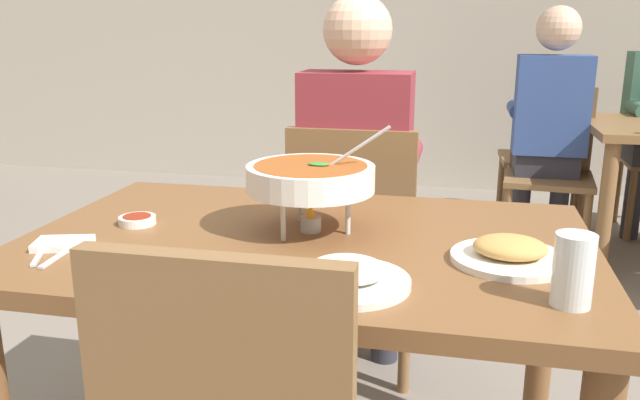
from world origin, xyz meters
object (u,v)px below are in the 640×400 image
chair_diner_main (355,237)px  chair_bg_corner (556,147)px  curry_bowl (310,178)px  drink_glass (573,274)px  diner_main (357,168)px  rice_plate (347,276)px  dining_table_main (306,281)px  sauce_dish (137,220)px  appetizer_plate (510,253)px  chair_bg_middle (550,162)px  patron_bg_middle (549,118)px

chair_diner_main → chair_bg_corner: bearing=65.2°
curry_bowl → drink_glass: 0.63m
diner_main → curry_bowl: 0.70m
rice_plate → dining_table_main: bearing=118.5°
sauce_dish → drink_glass: (0.97, -0.28, 0.05)m
chair_diner_main → rice_plate: bearing=-81.6°
appetizer_plate → chair_bg_middle: chair_bg_middle is taller
diner_main → chair_bg_corner: (0.89, 1.90, -0.24)m
curry_bowl → patron_bg_middle: 2.25m
sauce_dish → dining_table_main: bearing=-1.4°
diner_main → patron_bg_middle: (0.78, 1.42, 0.00)m
appetizer_plate → chair_bg_corner: 2.76m
appetizer_plate → drink_glass: size_ratio=1.85×
chair_diner_main → appetizer_plate: bearing=-60.0°
sauce_dish → drink_glass: 1.01m
chair_diner_main → drink_glass: chair_diner_main is taller
appetizer_plate → patron_bg_middle: bearing=81.5°
dining_table_main → appetizer_plate: appetizer_plate is taller
diner_main → appetizer_plate: (0.45, -0.81, 0.01)m
chair_diner_main → chair_bg_corner: size_ratio=1.00×
patron_bg_middle → chair_bg_middle: bearing=55.9°
dining_table_main → chair_bg_corner: size_ratio=1.44×
diner_main → sauce_dish: 0.85m
dining_table_main → rice_plate: bearing=-61.5°
sauce_dish → chair_diner_main: bearing=58.4°
diner_main → sauce_dish: bearing=-120.4°
dining_table_main → chair_bg_middle: bearing=69.8°
curry_bowl → appetizer_plate: size_ratio=1.39×
curry_bowl → chair_bg_corner: (0.89, 2.59, -0.36)m
curry_bowl → chair_bg_middle: bearing=69.4°
rice_plate → drink_glass: bearing=-0.3°
rice_plate → sauce_dish: bearing=154.5°
chair_diner_main → diner_main: diner_main is taller
chair_diner_main → sauce_dish: chair_diner_main is taller
dining_table_main → chair_diner_main: size_ratio=1.44×
curry_bowl → chair_bg_middle: curry_bowl is taller
dining_table_main → sauce_dish: 0.45m
chair_bg_middle → chair_bg_corner: bearing=79.2°
curry_bowl → sauce_dish: 0.45m
chair_diner_main → chair_bg_middle: (0.81, 1.49, 0.00)m
rice_plate → appetizer_plate: (0.31, 0.19, 0.00)m
dining_table_main → drink_glass: (0.54, -0.26, 0.17)m
curry_bowl → rice_plate: curry_bowl is taller
diner_main → curry_bowl: diner_main is taller
chair_diner_main → rice_plate: 1.01m
chair_diner_main → patron_bg_middle: size_ratio=0.69×
appetizer_plate → sauce_dish: 0.88m
sauce_dish → chair_bg_middle: bearing=60.5°
diner_main → rice_plate: (0.14, -1.00, 0.01)m
dining_table_main → appetizer_plate: bearing=-8.6°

